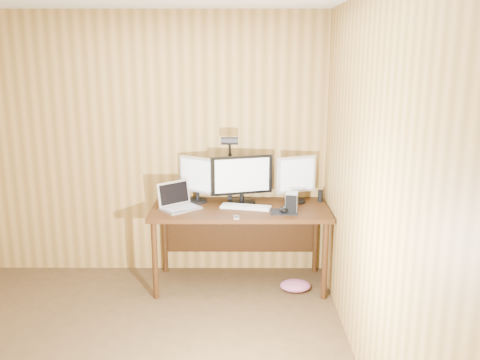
{
  "coord_description": "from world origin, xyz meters",
  "views": [
    {
      "loc": [
        0.94,
        -2.78,
        2.08
      ],
      "look_at": [
        0.93,
        1.58,
        1.02
      ],
      "focal_mm": 38.0,
      "sensor_mm": 36.0,
      "label": 1
    }
  ],
  "objects_px": {
    "monitor_center": "(242,179)",
    "desk": "(240,218)",
    "monitor_left": "(197,178)",
    "monitor_right": "(296,178)",
    "keyboard": "(246,207)",
    "phone": "(236,217)",
    "mouse": "(284,210)",
    "laptop": "(178,202)",
    "speaker": "(320,196)",
    "desk_lamp": "(230,159)",
    "hard_drive": "(292,202)"
  },
  "relations": [
    {
      "from": "monitor_right",
      "to": "monitor_center",
      "type": "bearing_deg",
      "value": 163.23
    },
    {
      "from": "mouse",
      "to": "desk_lamp",
      "type": "xyz_separation_m",
      "value": [
        -0.48,
        0.33,
        0.39
      ]
    },
    {
      "from": "hard_drive",
      "to": "desk_lamp",
      "type": "distance_m",
      "value": 0.7
    },
    {
      "from": "desk",
      "to": "monitor_left",
      "type": "bearing_deg",
      "value": 164.76
    },
    {
      "from": "mouse",
      "to": "hard_drive",
      "type": "relative_size",
      "value": 0.73
    },
    {
      "from": "laptop",
      "to": "mouse",
      "type": "bearing_deg",
      "value": -46.71
    },
    {
      "from": "mouse",
      "to": "hard_drive",
      "type": "height_order",
      "value": "hard_drive"
    },
    {
      "from": "monitor_center",
      "to": "keyboard",
      "type": "xyz_separation_m",
      "value": [
        0.04,
        -0.14,
        -0.23
      ]
    },
    {
      "from": "monitor_right",
      "to": "desk_lamp",
      "type": "distance_m",
      "value": 0.64
    },
    {
      "from": "hard_drive",
      "to": "mouse",
      "type": "bearing_deg",
      "value": -138.18
    },
    {
      "from": "speaker",
      "to": "keyboard",
      "type": "bearing_deg",
      "value": -163.51
    },
    {
      "from": "hard_drive",
      "to": "phone",
      "type": "distance_m",
      "value": 0.54
    },
    {
      "from": "monitor_left",
      "to": "monitor_right",
      "type": "xyz_separation_m",
      "value": [
        0.92,
        -0.0,
        0.0
      ]
    },
    {
      "from": "monitor_right",
      "to": "hard_drive",
      "type": "relative_size",
      "value": 2.64
    },
    {
      "from": "mouse",
      "to": "monitor_left",
      "type": "bearing_deg",
      "value": 165.55
    },
    {
      "from": "monitor_center",
      "to": "monitor_right",
      "type": "height_order",
      "value": "monitor_center"
    },
    {
      "from": "monitor_center",
      "to": "monitor_right",
      "type": "distance_m",
      "value": 0.51
    },
    {
      "from": "desk_lamp",
      "to": "laptop",
      "type": "bearing_deg",
      "value": -161.55
    },
    {
      "from": "phone",
      "to": "desk_lamp",
      "type": "height_order",
      "value": "desk_lamp"
    },
    {
      "from": "mouse",
      "to": "monitor_right",
      "type": "bearing_deg",
      "value": 74.4
    },
    {
      "from": "keyboard",
      "to": "desk_lamp",
      "type": "relative_size",
      "value": 0.7
    },
    {
      "from": "desk",
      "to": "mouse",
      "type": "relative_size",
      "value": 13.22
    },
    {
      "from": "monitor_right",
      "to": "keyboard",
      "type": "height_order",
      "value": "monitor_right"
    },
    {
      "from": "monitor_right",
      "to": "desk_lamp",
      "type": "height_order",
      "value": "desk_lamp"
    },
    {
      "from": "hard_drive",
      "to": "monitor_left",
      "type": "bearing_deg",
      "value": 172.72
    },
    {
      "from": "monitor_right",
      "to": "hard_drive",
      "type": "distance_m",
      "value": 0.32
    },
    {
      "from": "monitor_left",
      "to": "hard_drive",
      "type": "relative_size",
      "value": 2.59
    },
    {
      "from": "monitor_right",
      "to": "mouse",
      "type": "xyz_separation_m",
      "value": [
        -0.14,
        -0.32,
        -0.21
      ]
    },
    {
      "from": "monitor_left",
      "to": "laptop",
      "type": "relative_size",
      "value": 1.04
    },
    {
      "from": "monitor_right",
      "to": "laptop",
      "type": "bearing_deg",
      "value": 168.32
    },
    {
      "from": "mouse",
      "to": "speaker",
      "type": "relative_size",
      "value": 1.08
    },
    {
      "from": "hard_drive",
      "to": "desk_lamp",
      "type": "xyz_separation_m",
      "value": [
        -0.55,
        0.29,
        0.33
      ]
    },
    {
      "from": "monitor_center",
      "to": "desk",
      "type": "bearing_deg",
      "value": -119.72
    },
    {
      "from": "desk",
      "to": "monitor_right",
      "type": "xyz_separation_m",
      "value": [
        0.52,
        0.1,
        0.36
      ]
    },
    {
      "from": "desk",
      "to": "laptop",
      "type": "xyz_separation_m",
      "value": [
        -0.56,
        -0.09,
        0.18
      ]
    },
    {
      "from": "laptop",
      "to": "phone",
      "type": "distance_m",
      "value": 0.61
    },
    {
      "from": "mouse",
      "to": "phone",
      "type": "relative_size",
      "value": 1.35
    },
    {
      "from": "laptop",
      "to": "speaker",
      "type": "height_order",
      "value": "laptop"
    },
    {
      "from": "monitor_center",
      "to": "speaker",
      "type": "distance_m",
      "value": 0.77
    },
    {
      "from": "desk",
      "to": "hard_drive",
      "type": "relative_size",
      "value": 9.65
    },
    {
      "from": "keyboard",
      "to": "phone",
      "type": "distance_m",
      "value": 0.31
    },
    {
      "from": "desk",
      "to": "laptop",
      "type": "bearing_deg",
      "value": -170.75
    },
    {
      "from": "hard_drive",
      "to": "monitor_right",
      "type": "bearing_deg",
      "value": 87.13
    },
    {
      "from": "mouse",
      "to": "phone",
      "type": "xyz_separation_m",
      "value": [
        -0.42,
        -0.17,
        -0.02
      ]
    },
    {
      "from": "laptop",
      "to": "hard_drive",
      "type": "xyz_separation_m",
      "value": [
        1.02,
        -0.08,
        0.02
      ]
    },
    {
      "from": "phone",
      "to": "speaker",
      "type": "distance_m",
      "value": 0.94
    },
    {
      "from": "laptop",
      "to": "mouse",
      "type": "relative_size",
      "value": 3.41
    },
    {
      "from": "desk_lamp",
      "to": "monitor_right",
      "type": "bearing_deg",
      "value": -6.71
    },
    {
      "from": "desk_lamp",
      "to": "monitor_left",
      "type": "bearing_deg",
      "value": 175.84
    },
    {
      "from": "monitor_center",
      "to": "laptop",
      "type": "relative_size",
      "value": 1.38
    }
  ]
}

